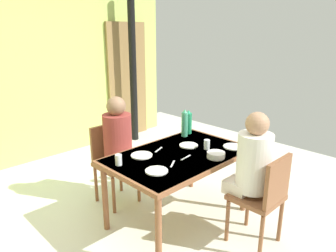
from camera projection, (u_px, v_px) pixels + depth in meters
ground_plane at (146, 227)px, 3.10m from camera, size 6.42×6.42×0.00m
wall_back at (30, 74)px, 4.40m from camera, size 4.75×0.10×2.55m
door_wooden at (128, 81)px, 5.54m from camera, size 0.80×0.05×2.00m
stove_pipe_column at (133, 67)px, 5.22m from camera, size 0.12×0.12×2.55m
dining_table at (179, 161)px, 3.05m from camera, size 1.38×0.89×0.72m
chair_near_diner at (264, 195)px, 2.71m from camera, size 0.40×0.40×0.87m
chair_far_diner at (112, 159)px, 3.48m from camera, size 0.40×0.40×0.87m
person_near_diner at (253, 161)px, 2.72m from camera, size 0.30×0.37×0.77m
person_far_diner at (118, 137)px, 3.30m from camera, size 0.30×0.37×0.77m
water_bottle_green_near at (185, 124)px, 3.49m from camera, size 0.07×0.07×0.31m
water_bottle_green_far at (188, 123)px, 3.59m from camera, size 0.08×0.08×0.28m
serving_bowl_center at (216, 155)px, 2.93m from camera, size 0.17×0.17×0.05m
dinner_plate_near_left at (142, 155)px, 2.98m from camera, size 0.21×0.21×0.01m
dinner_plate_near_right at (157, 171)px, 2.65m from camera, size 0.19×0.19×0.01m
dinner_plate_far_center at (189, 145)px, 3.23m from camera, size 0.19×0.19×0.01m
dinner_plate_far_side at (233, 147)px, 3.20m from camera, size 0.20×0.20×0.01m
drinking_glass_by_near_diner at (119, 160)px, 2.77m from camera, size 0.06×0.06×0.10m
drinking_glass_by_far_diner at (207, 144)px, 3.14m from camera, size 0.06×0.06×0.10m
cutlery_knife_near at (186, 158)px, 2.94m from camera, size 0.15×0.04×0.00m
cutlery_fork_near at (159, 150)px, 3.13m from camera, size 0.15×0.07×0.00m
cutlery_knife_far at (173, 164)px, 2.80m from camera, size 0.13×0.10×0.00m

